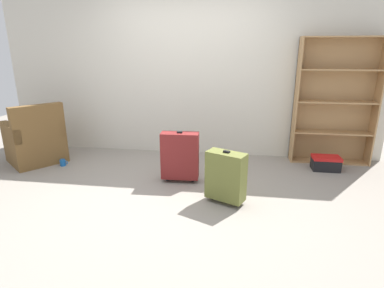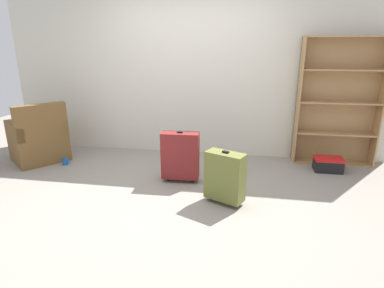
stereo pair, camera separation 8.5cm
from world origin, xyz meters
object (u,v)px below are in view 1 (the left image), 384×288
at_px(bookshelf, 334,102).
at_px(armchair, 36,142).
at_px(mug, 63,163).
at_px(suitcase_olive, 226,176).
at_px(suitcase_dark_red, 180,156).
at_px(storage_box, 326,163).

distance_m(bookshelf, armchair, 4.43).
bearing_deg(mug, suitcase_olive, -18.33).
xyz_separation_m(bookshelf, suitcase_dark_red, (-2.08, -1.08, -0.56)).
relative_size(bookshelf, suitcase_olive, 2.98).
bearing_deg(storage_box, bookshelf, 72.94).
xyz_separation_m(suitcase_dark_red, suitcase_olive, (0.60, -0.50, -0.03)).
xyz_separation_m(storage_box, suitcase_olive, (-1.36, -1.17, 0.21)).
height_order(bookshelf, storage_box, bookshelf).
distance_m(storage_box, suitcase_olive, 1.81).
bearing_deg(armchair, mug, -13.01).
height_order(bookshelf, armchair, bookshelf).
xyz_separation_m(bookshelf, armchair, (-4.34, -0.68, -0.59)).
bearing_deg(armchair, bookshelf, 8.93).
xyz_separation_m(bookshelf, mug, (-3.88, -0.79, -0.86)).
relative_size(storage_box, suitcase_olive, 0.62).
height_order(bookshelf, suitcase_dark_red, bookshelf).
height_order(armchair, mug, armchair).
xyz_separation_m(armchair, storage_box, (4.21, 0.28, -0.21)).
distance_m(bookshelf, mug, 4.05).
distance_m(bookshelf, suitcase_olive, 2.25).
xyz_separation_m(bookshelf, storage_box, (-0.12, -0.41, -0.80)).
bearing_deg(suitcase_dark_red, bookshelf, 27.36).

